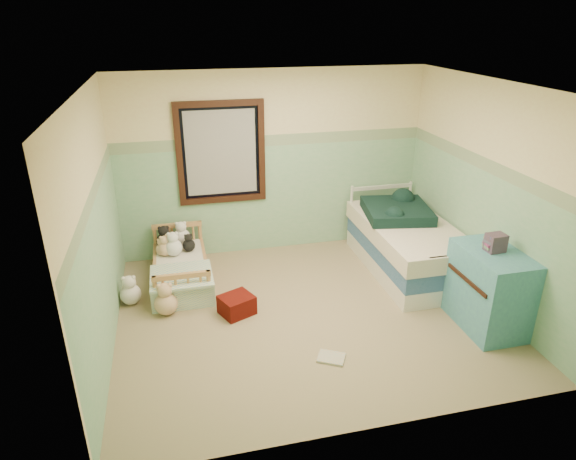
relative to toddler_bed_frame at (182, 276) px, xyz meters
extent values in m
cube|color=brown|center=(1.35, -1.05, -0.09)|extent=(4.20, 3.60, 0.02)
cube|color=silver|center=(1.35, -1.05, 2.43)|extent=(4.20, 3.60, 0.02)
cube|color=beige|center=(1.35, 0.75, 1.17)|extent=(4.20, 0.04, 2.50)
cube|color=beige|center=(1.35, -2.85, 1.17)|extent=(4.20, 0.04, 2.50)
cube|color=beige|center=(-0.75, -1.05, 1.17)|extent=(0.04, 3.60, 2.50)
cube|color=beige|center=(3.45, -1.05, 1.17)|extent=(0.04, 3.60, 2.50)
cube|color=#6EAB7F|center=(1.35, 0.74, 0.67)|extent=(4.20, 0.01, 1.50)
cube|color=#356039|center=(1.35, 0.74, 1.49)|extent=(4.20, 0.01, 0.15)
cube|color=black|center=(0.65, 0.71, 1.37)|extent=(1.16, 0.06, 1.36)
cube|color=#B0B0AD|center=(0.65, 0.72, 1.37)|extent=(0.92, 0.01, 1.12)
cube|color=#A27236|center=(0.00, 0.00, 0.00)|extent=(0.66, 1.32, 0.17)
cube|color=silver|center=(0.00, 0.00, 0.14)|extent=(0.60, 1.26, 0.12)
cube|color=#70A5C9|center=(0.00, -0.41, 0.22)|extent=(0.72, 0.66, 0.03)
sphere|color=brown|center=(-0.15, 0.50, 0.30)|extent=(0.18, 0.18, 0.18)
sphere|color=white|center=(0.05, 0.50, 0.32)|extent=(0.22, 0.22, 0.22)
sphere|color=#DAAF87|center=(-0.10, 0.28, 0.30)|extent=(0.18, 0.18, 0.18)
sphere|color=black|center=(0.13, 0.28, 0.29)|extent=(0.16, 0.16, 0.16)
sphere|color=white|center=(-0.60, -0.39, 0.04)|extent=(0.24, 0.24, 0.24)
sphere|color=#DAAF87|center=(-0.20, -0.71, 0.05)|extent=(0.26, 0.26, 0.26)
cube|color=white|center=(2.90, -0.35, 0.03)|extent=(0.96, 1.92, 0.22)
cube|color=navy|center=(2.90, -0.35, 0.25)|extent=(0.96, 1.92, 0.22)
cube|color=silver|center=(2.90, -0.35, 0.47)|extent=(1.00, 1.96, 0.22)
cube|color=black|center=(2.85, -0.05, 0.65)|extent=(0.95, 0.99, 0.14)
cube|color=teal|center=(3.17, -1.73, 0.36)|extent=(0.55, 0.88, 0.88)
cube|color=brown|center=(3.17, -1.70, 0.89)|extent=(0.20, 0.16, 0.19)
cube|color=#850D04|center=(0.58, -0.88, 0.03)|extent=(0.45, 0.42, 0.22)
cube|color=#F9A148|center=(1.37, -1.91, -0.07)|extent=(0.33, 0.30, 0.02)
sphere|color=white|center=(-0.06, 0.19, 0.31)|extent=(0.22, 0.22, 0.22)
sphere|color=black|center=(-0.17, 0.43, 0.31)|extent=(0.22, 0.22, 0.22)
sphere|color=#DAAF87|center=(-0.21, 0.24, 0.28)|extent=(0.15, 0.15, 0.15)
sphere|color=#DAAF87|center=(-0.17, 0.22, 0.30)|extent=(0.18, 0.18, 0.18)
camera|label=1|loc=(0.02, -5.72, 3.05)|focal=31.21mm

